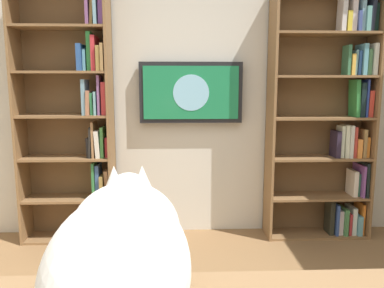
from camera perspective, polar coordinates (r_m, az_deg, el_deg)
wall_back at (r=3.40m, az=0.24°, el=9.12°), size 4.52×0.06×2.70m
bookshelf_left at (r=3.51m, az=20.28°, el=3.54°), size 0.89×0.28×2.11m
bookshelf_right at (r=3.35m, az=-16.84°, el=3.71°), size 0.78×0.28×2.16m
wall_mounted_tv at (r=3.32m, az=-0.16°, el=7.71°), size 0.89×0.07×0.52m
cat at (r=0.95m, az=-10.56°, el=-16.06°), size 0.33×0.70×0.36m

